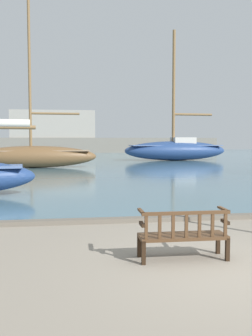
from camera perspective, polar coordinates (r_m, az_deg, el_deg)
name	(u,v)px	position (r m, az deg, el deg)	size (l,w,h in m)	color
ground_plane	(231,268)	(6.79, 15.68, -14.50)	(160.00, 160.00, 0.00)	gray
harbor_water	(91,157)	(49.98, -5.29, 1.66)	(100.00, 80.00, 0.08)	slate
quay_edge_kerb	(171,218)	(10.29, 6.86, -7.64)	(40.00, 0.30, 0.12)	#675F54
park_bench	(183,234)	(6.96, 8.72, -9.91)	(1.61, 0.54, 0.92)	black
sailboat_distant_harbor	(34,154)	(30.12, -13.88, 2.03)	(9.75, 2.35, 14.08)	brown
sailboat_outer_starboard	(176,149)	(41.10, 7.62, 2.86)	(11.52, 3.84, 13.88)	navy
far_breakwater	(76,139)	(67.97, -7.63, 4.41)	(48.56, 2.40, 7.65)	slate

